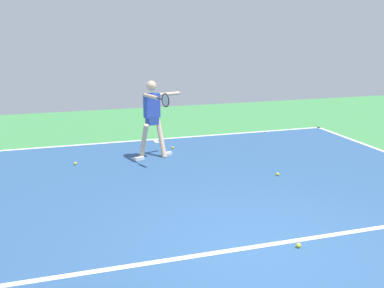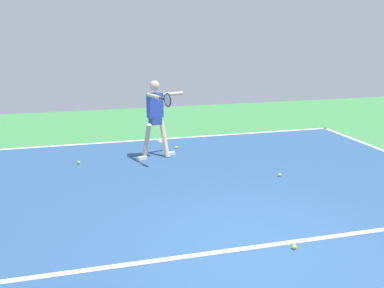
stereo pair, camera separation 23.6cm
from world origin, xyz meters
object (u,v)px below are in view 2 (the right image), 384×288
object	(u,v)px
tennis_ball_by_baseline	(177,148)
tennis_ball_far_corner	(294,247)
tennis_ball_centre_court	(280,175)
tennis_player	(156,114)
tennis_ball_near_service_line	(79,162)

from	to	relation	value
tennis_ball_by_baseline	tennis_ball_far_corner	distance (m)	5.48
tennis_ball_by_baseline	tennis_ball_centre_court	world-z (taller)	same
tennis_ball_by_baseline	tennis_ball_far_corner	size ratio (longest dim) A/B	1.00
tennis_ball_by_baseline	tennis_ball_far_corner	world-z (taller)	same
tennis_player	tennis_ball_centre_court	distance (m)	3.08
tennis_player	tennis_ball_by_baseline	distance (m)	1.33
tennis_ball_near_service_line	tennis_ball_far_corner	size ratio (longest dim) A/B	1.00
tennis_ball_near_service_line	tennis_ball_centre_court	distance (m)	4.35
tennis_ball_by_baseline	tennis_ball_near_service_line	bearing A→B (deg)	15.36
tennis_player	tennis_ball_far_corner	world-z (taller)	tennis_player
tennis_player	tennis_ball_centre_court	bearing A→B (deg)	120.17
tennis_ball_near_service_line	tennis_ball_centre_court	size ratio (longest dim) A/B	1.00
tennis_player	tennis_ball_far_corner	size ratio (longest dim) A/B	27.16
tennis_ball_near_service_line	tennis_player	bearing A→B (deg)	-179.19
tennis_player	tennis_ball_near_service_line	world-z (taller)	tennis_player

